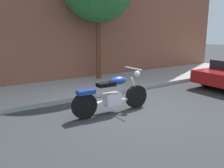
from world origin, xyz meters
TOP-DOWN VIEW (x-y plane):
  - ground_plane at (0.00, 0.00)m, footprint 60.00×60.00m
  - sidewalk at (0.00, 3.16)m, footprint 18.61×2.78m
  - motorcycle at (-0.51, 0.30)m, footprint 2.26×0.70m

SIDE VIEW (x-z plane):
  - ground_plane at x=0.00m, z-range 0.00..0.00m
  - sidewalk at x=0.00m, z-range 0.00..0.14m
  - motorcycle at x=-0.51m, z-range -0.12..1.03m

